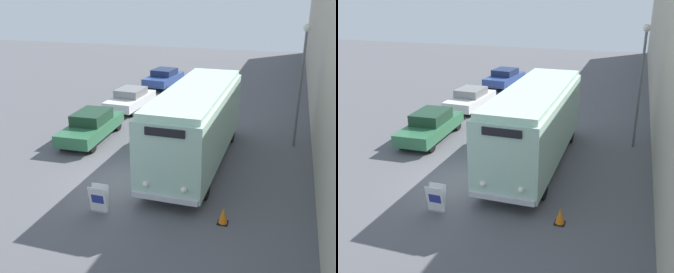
% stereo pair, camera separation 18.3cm
% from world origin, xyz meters
% --- Properties ---
extents(ground_plane, '(80.00, 80.00, 0.00)m').
position_xyz_m(ground_plane, '(0.00, 0.00, 0.00)').
color(ground_plane, '#56565B').
extents(building_wall_right, '(0.30, 60.00, 7.70)m').
position_xyz_m(building_wall_right, '(7.27, 10.00, 3.85)').
color(building_wall_right, '#B2A893').
rests_on(building_wall_right, ground_plane).
extents(vintage_bus, '(2.53, 9.16, 3.50)m').
position_xyz_m(vintage_bus, '(2.01, 2.75, 1.95)').
color(vintage_bus, black).
rests_on(vintage_bus, ground_plane).
extents(sign_board, '(0.67, 0.37, 0.99)m').
position_xyz_m(sign_board, '(-0.24, -2.34, 0.48)').
color(sign_board, gray).
rests_on(sign_board, ground_plane).
extents(streetlamp, '(0.36, 0.36, 5.96)m').
position_xyz_m(streetlamp, '(6.23, 6.27, 3.91)').
color(streetlamp, '#595E60').
rests_on(streetlamp, ground_plane).
extents(parked_car_near, '(2.04, 4.82, 1.49)m').
position_xyz_m(parked_car_near, '(-3.91, 4.07, 0.75)').
color(parked_car_near, black).
rests_on(parked_car_near, ground_plane).
extents(parked_car_mid, '(2.08, 4.39, 1.37)m').
position_xyz_m(parked_car_mid, '(-4.16, 9.91, 0.70)').
color(parked_car_mid, black).
rests_on(parked_car_mid, ground_plane).
extents(parked_car_far, '(2.33, 4.49, 1.42)m').
position_xyz_m(parked_car_far, '(-4.09, 16.77, 0.73)').
color(parked_car_far, black).
rests_on(parked_car_far, ground_plane).
extents(traffic_cone, '(0.36, 0.36, 0.60)m').
position_xyz_m(traffic_cone, '(4.08, -1.81, 0.29)').
color(traffic_cone, black).
rests_on(traffic_cone, ground_plane).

